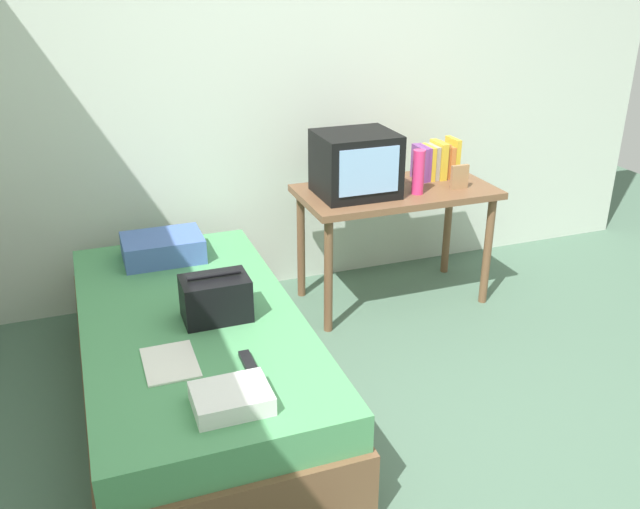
{
  "coord_description": "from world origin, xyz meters",
  "views": [
    {
      "loc": [
        -1.27,
        -1.99,
        1.99
      ],
      "look_at": [
        -0.17,
        1.02,
        0.59
      ],
      "focal_mm": 38.09,
      "sensor_mm": 36.0,
      "label": 1
    }
  ],
  "objects_px": {
    "pillow": "(163,248)",
    "handbag": "(216,298)",
    "water_bottle": "(418,172)",
    "picture_frame": "(459,177)",
    "desk": "(395,203)",
    "remote_dark": "(248,362)",
    "tv": "(356,164)",
    "magazine": "(170,363)",
    "book_row": "(436,161)",
    "folded_towel": "(231,398)",
    "bed": "(194,361)"
  },
  "relations": [
    {
      "from": "pillow",
      "to": "tv",
      "type": "bearing_deg",
      "value": -0.78
    },
    {
      "from": "desk",
      "to": "handbag",
      "type": "distance_m",
      "value": 1.46
    },
    {
      "from": "tv",
      "to": "picture_frame",
      "type": "distance_m",
      "value": 0.64
    },
    {
      "from": "desk",
      "to": "picture_frame",
      "type": "distance_m",
      "value": 0.41
    },
    {
      "from": "remote_dark",
      "to": "tv",
      "type": "bearing_deg",
      "value": 50.69
    },
    {
      "from": "book_row",
      "to": "remote_dark",
      "type": "distance_m",
      "value": 2.04
    },
    {
      "from": "magazine",
      "to": "folded_towel",
      "type": "bearing_deg",
      "value": -65.56
    },
    {
      "from": "tv",
      "to": "folded_towel",
      "type": "relative_size",
      "value": 1.57
    },
    {
      "from": "magazine",
      "to": "book_row",
      "type": "bearing_deg",
      "value": 32.48
    },
    {
      "from": "water_bottle",
      "to": "pillow",
      "type": "height_order",
      "value": "water_bottle"
    },
    {
      "from": "magazine",
      "to": "remote_dark",
      "type": "distance_m",
      "value": 0.32
    },
    {
      "from": "desk",
      "to": "tv",
      "type": "relative_size",
      "value": 2.64
    },
    {
      "from": "water_bottle",
      "to": "book_row",
      "type": "relative_size",
      "value": 0.99
    },
    {
      "from": "handbag",
      "to": "magazine",
      "type": "height_order",
      "value": "handbag"
    },
    {
      "from": "tv",
      "to": "magazine",
      "type": "relative_size",
      "value": 1.52
    },
    {
      "from": "bed",
      "to": "tv",
      "type": "bearing_deg",
      "value": 31.57
    },
    {
      "from": "picture_frame",
      "to": "magazine",
      "type": "bearing_deg",
      "value": -153.61
    },
    {
      "from": "tv",
      "to": "book_row",
      "type": "xyz_separation_m",
      "value": [
        0.59,
        0.12,
        -0.07
      ]
    },
    {
      "from": "water_bottle",
      "to": "magazine",
      "type": "xyz_separation_m",
      "value": [
        -1.59,
        -0.93,
        -0.37
      ]
    },
    {
      "from": "folded_towel",
      "to": "handbag",
      "type": "bearing_deg",
      "value": 82.27
    },
    {
      "from": "bed",
      "to": "handbag",
      "type": "height_order",
      "value": "handbag"
    },
    {
      "from": "handbag",
      "to": "magazine",
      "type": "bearing_deg",
      "value": -130.09
    },
    {
      "from": "tv",
      "to": "remote_dark",
      "type": "distance_m",
      "value": 1.56
    },
    {
      "from": "water_bottle",
      "to": "handbag",
      "type": "relative_size",
      "value": 0.86
    },
    {
      "from": "water_bottle",
      "to": "picture_frame",
      "type": "distance_m",
      "value": 0.28
    },
    {
      "from": "bed",
      "to": "picture_frame",
      "type": "distance_m",
      "value": 1.89
    },
    {
      "from": "tv",
      "to": "remote_dark",
      "type": "bearing_deg",
      "value": -129.31
    },
    {
      "from": "picture_frame",
      "to": "book_row",
      "type": "bearing_deg",
      "value": 95.41
    },
    {
      "from": "desk",
      "to": "remote_dark",
      "type": "relative_size",
      "value": 7.44
    },
    {
      "from": "picture_frame",
      "to": "pillow",
      "type": "height_order",
      "value": "picture_frame"
    },
    {
      "from": "book_row",
      "to": "magazine",
      "type": "xyz_separation_m",
      "value": [
        -1.84,
        -1.17,
        -0.35
      ]
    },
    {
      "from": "bed",
      "to": "water_bottle",
      "type": "bearing_deg",
      "value": 21.2
    },
    {
      "from": "pillow",
      "to": "remote_dark",
      "type": "height_order",
      "value": "pillow"
    },
    {
      "from": "bed",
      "to": "tv",
      "type": "distance_m",
      "value": 1.45
    },
    {
      "from": "bed",
      "to": "desk",
      "type": "distance_m",
      "value": 1.58
    },
    {
      "from": "water_bottle",
      "to": "remote_dark",
      "type": "bearing_deg",
      "value": -141.04
    },
    {
      "from": "water_bottle",
      "to": "picture_frame",
      "type": "height_order",
      "value": "water_bottle"
    },
    {
      "from": "pillow",
      "to": "folded_towel",
      "type": "distance_m",
      "value": 1.43
    },
    {
      "from": "desk",
      "to": "book_row",
      "type": "relative_size",
      "value": 4.44
    },
    {
      "from": "book_row",
      "to": "bed",
      "type": "bearing_deg",
      "value": -154.69
    },
    {
      "from": "desk",
      "to": "magazine",
      "type": "bearing_deg",
      "value": -145.18
    },
    {
      "from": "magazine",
      "to": "tv",
      "type": "bearing_deg",
      "value": 39.99
    },
    {
      "from": "desk",
      "to": "water_bottle",
      "type": "relative_size",
      "value": 4.49
    },
    {
      "from": "bed",
      "to": "magazine",
      "type": "xyz_separation_m",
      "value": [
        -0.15,
        -0.37,
        0.25
      ]
    },
    {
      "from": "pillow",
      "to": "handbag",
      "type": "bearing_deg",
      "value": -80.21
    },
    {
      "from": "desk",
      "to": "handbag",
      "type": "bearing_deg",
      "value": -149.29
    },
    {
      "from": "remote_dark",
      "to": "water_bottle",
      "type": "bearing_deg",
      "value": 38.96
    },
    {
      "from": "desk",
      "to": "tv",
      "type": "distance_m",
      "value": 0.38
    },
    {
      "from": "folded_towel",
      "to": "book_row",
      "type": "bearing_deg",
      "value": 42.64
    },
    {
      "from": "folded_towel",
      "to": "water_bottle",
      "type": "bearing_deg",
      "value": 42.4
    }
  ]
}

